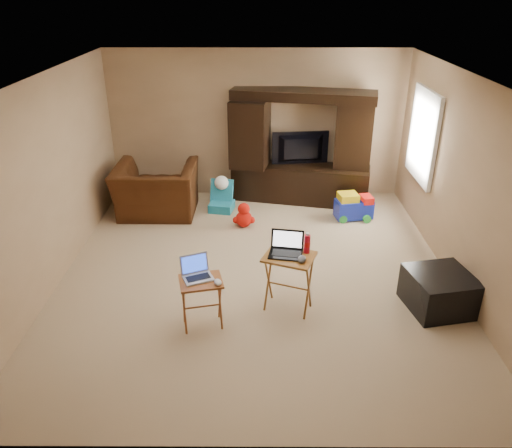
{
  "coord_description": "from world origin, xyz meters",
  "views": [
    {
      "loc": [
        0.02,
        -5.63,
        3.44
      ],
      "look_at": [
        0.0,
        -0.2,
        0.8
      ],
      "focal_mm": 35.0,
      "sensor_mm": 36.0,
      "label": 1
    }
  ],
  "objects_px": {
    "laptop_right": "(286,245)",
    "water_bottle": "(307,244)",
    "tray_table_right": "(288,283)",
    "child_rocker": "(221,196)",
    "plush_toy": "(244,215)",
    "ottoman": "(439,291)",
    "entertainment_center": "(301,147)",
    "mouse_left": "(218,282)",
    "mouse_right": "(302,259)",
    "push_toy": "(354,206)",
    "tray_table_left": "(202,303)",
    "television": "(301,149)",
    "laptop_left": "(198,269)",
    "recliner": "(157,190)"
  },
  "relations": [
    {
      "from": "entertainment_center",
      "to": "television",
      "type": "xyz_separation_m",
      "value": [
        0.0,
        0.03,
        -0.04
      ]
    },
    {
      "from": "push_toy",
      "to": "tray_table_left",
      "type": "bearing_deg",
      "value": -137.44
    },
    {
      "from": "entertainment_center",
      "to": "mouse_right",
      "type": "distance_m",
      "value": 3.38
    },
    {
      "from": "ottoman",
      "to": "mouse_right",
      "type": "bearing_deg",
      "value": -174.77
    },
    {
      "from": "ottoman",
      "to": "tray_table_right",
      "type": "relative_size",
      "value": 0.98
    },
    {
      "from": "ottoman",
      "to": "laptop_left",
      "type": "bearing_deg",
      "value": -173.18
    },
    {
      "from": "television",
      "to": "tray_table_left",
      "type": "distance_m",
      "value": 3.88
    },
    {
      "from": "television",
      "to": "laptop_left",
      "type": "height_order",
      "value": "television"
    },
    {
      "from": "laptop_right",
      "to": "mouse_left",
      "type": "distance_m",
      "value": 0.87
    },
    {
      "from": "plush_toy",
      "to": "water_bottle",
      "type": "relative_size",
      "value": 1.83
    },
    {
      "from": "tray_table_left",
      "to": "tray_table_right",
      "type": "height_order",
      "value": "tray_table_right"
    },
    {
      "from": "ottoman",
      "to": "water_bottle",
      "type": "bearing_deg",
      "value": 178.11
    },
    {
      "from": "recliner",
      "to": "child_rocker",
      "type": "relative_size",
      "value": 2.53
    },
    {
      "from": "child_rocker",
      "to": "push_toy",
      "type": "xyz_separation_m",
      "value": [
        2.14,
        -0.3,
        -0.03
      ]
    },
    {
      "from": "ottoman",
      "to": "water_bottle",
      "type": "height_order",
      "value": "water_bottle"
    },
    {
      "from": "child_rocker",
      "to": "tray_table_right",
      "type": "xyz_separation_m",
      "value": [
        0.95,
        -2.78,
        0.1
      ]
    },
    {
      "from": "push_toy",
      "to": "laptop_right",
      "type": "xyz_separation_m",
      "value": [
        -1.23,
        -2.45,
        0.6
      ]
    },
    {
      "from": "plush_toy",
      "to": "laptop_right",
      "type": "relative_size",
      "value": 1.08
    },
    {
      "from": "ottoman",
      "to": "child_rocker",
      "type": "bearing_deg",
      "value": 134.58
    },
    {
      "from": "tray_table_left",
      "to": "mouse_left",
      "type": "distance_m",
      "value": 0.38
    },
    {
      "from": "push_toy",
      "to": "ottoman",
      "type": "xyz_separation_m",
      "value": [
        0.57,
        -2.45,
        0.0
      ]
    },
    {
      "from": "child_rocker",
      "to": "ottoman",
      "type": "bearing_deg",
      "value": -34.62
    },
    {
      "from": "tray_table_left",
      "to": "laptop_left",
      "type": "bearing_deg",
      "value": 122.05
    },
    {
      "from": "mouse_left",
      "to": "mouse_right",
      "type": "height_order",
      "value": "mouse_right"
    },
    {
      "from": "recliner",
      "to": "mouse_right",
      "type": "relative_size",
      "value": 8.9
    },
    {
      "from": "mouse_left",
      "to": "mouse_right",
      "type": "bearing_deg",
      "value": 17.24
    },
    {
      "from": "child_rocker",
      "to": "ottoman",
      "type": "relative_size",
      "value": 0.73
    },
    {
      "from": "child_rocker",
      "to": "laptop_left",
      "type": "distance_m",
      "value": 3.11
    },
    {
      "from": "plush_toy",
      "to": "mouse_left",
      "type": "xyz_separation_m",
      "value": [
        -0.2,
        -2.57,
        0.41
      ]
    },
    {
      "from": "entertainment_center",
      "to": "ottoman",
      "type": "xyz_separation_m",
      "value": [
        1.37,
        -3.21,
        -0.73
      ]
    },
    {
      "from": "child_rocker",
      "to": "push_toy",
      "type": "bearing_deg",
      "value": 2.79
    },
    {
      "from": "laptop_right",
      "to": "water_bottle",
      "type": "distance_m",
      "value": 0.25
    },
    {
      "from": "television",
      "to": "laptop_left",
      "type": "xyz_separation_m",
      "value": [
        -1.36,
        -3.56,
        -0.2
      ]
    },
    {
      "from": "tray_table_right",
      "to": "laptop_right",
      "type": "distance_m",
      "value": 0.47
    },
    {
      "from": "water_bottle",
      "to": "child_rocker",
      "type": "bearing_deg",
      "value": 113.17
    },
    {
      "from": "laptop_left",
      "to": "plush_toy",
      "type": "bearing_deg",
      "value": 56.86
    },
    {
      "from": "tray_table_right",
      "to": "laptop_right",
      "type": "xyz_separation_m",
      "value": [
        -0.04,
        0.02,
        0.47
      ]
    },
    {
      "from": "ottoman",
      "to": "laptop_left",
      "type": "xyz_separation_m",
      "value": [
        -2.74,
        -0.33,
        0.49
      ]
    },
    {
      "from": "entertainment_center",
      "to": "push_toy",
      "type": "height_order",
      "value": "entertainment_center"
    },
    {
      "from": "laptop_right",
      "to": "mouse_right",
      "type": "height_order",
      "value": "laptop_right"
    },
    {
      "from": "entertainment_center",
      "to": "recliner",
      "type": "bearing_deg",
      "value": -153.43
    },
    {
      "from": "plush_toy",
      "to": "water_bottle",
      "type": "distance_m",
      "value": 2.31
    },
    {
      "from": "tray_table_right",
      "to": "laptop_right",
      "type": "relative_size",
      "value": 1.91
    },
    {
      "from": "child_rocker",
      "to": "mouse_right",
      "type": "distance_m",
      "value": 3.13
    },
    {
      "from": "child_rocker",
      "to": "plush_toy",
      "type": "xyz_separation_m",
      "value": [
        0.39,
        -0.61,
        -0.05
      ]
    },
    {
      "from": "laptop_right",
      "to": "tray_table_right",
      "type": "bearing_deg",
      "value": -16.75
    },
    {
      "from": "ottoman",
      "to": "laptop_left",
      "type": "distance_m",
      "value": 2.8
    },
    {
      "from": "entertainment_center",
      "to": "child_rocker",
      "type": "bearing_deg",
      "value": -148.48
    },
    {
      "from": "push_toy",
      "to": "tray_table_left",
      "type": "distance_m",
      "value": 3.53
    },
    {
      "from": "push_toy",
      "to": "mouse_left",
      "type": "relative_size",
      "value": 4.95
    }
  ]
}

